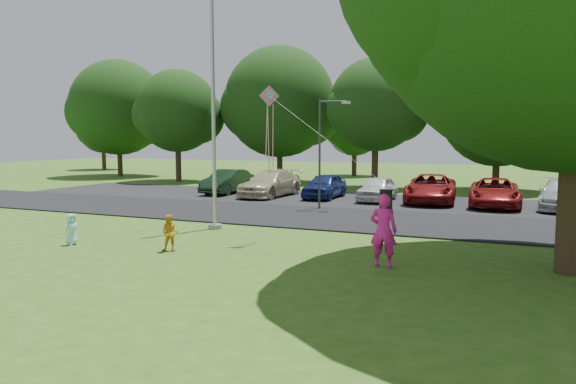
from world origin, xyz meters
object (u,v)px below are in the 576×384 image
at_px(trash_can, 386,200).
at_px(child_blue, 72,229).
at_px(flagpole, 213,116).
at_px(street_lamp, 324,144).
at_px(child_yellow, 170,233).
at_px(woman, 383,231).
at_px(kite, 271,110).

distance_m(trash_can, child_blue, 13.73).
bearing_deg(flagpole, street_lamp, 71.96).
distance_m(child_yellow, child_blue, 3.45).
bearing_deg(child_blue, flagpole, -16.61).
bearing_deg(woman, street_lamp, -65.64).
distance_m(trash_can, child_yellow, 11.83).
bearing_deg(child_blue, woman, -69.20).
height_order(child_blue, kite, kite).
distance_m(trash_can, kite, 9.62).
distance_m(flagpole, child_blue, 6.23).
xyz_separation_m(flagpole, child_blue, (-2.66, -4.28, -3.67)).
bearing_deg(woman, trash_can, -80.96).
distance_m(flagpole, trash_can, 9.44).
xyz_separation_m(flagpole, kite, (2.97, -1.48, 0.06)).
relative_size(trash_can, child_yellow, 0.91).
height_order(flagpole, child_yellow, flagpole).
distance_m(woman, kite, 5.52).
height_order(flagpole, woman, flagpole).
bearing_deg(kite, trash_can, 40.46).
height_order(street_lamp, kite, street_lamp).
bearing_deg(woman, child_yellow, 2.89).
bearing_deg(woman, child_blue, 3.34).
xyz_separation_m(flagpole, trash_can, (4.91, 7.18, -3.66)).
height_order(woman, child_yellow, woman).
bearing_deg(kite, child_yellow, -169.15).
height_order(trash_can, child_blue, trash_can).
distance_m(street_lamp, child_yellow, 10.75).
height_order(child_yellow, kite, kite).
height_order(street_lamp, trash_can, street_lamp).
relative_size(child_yellow, kite, 0.25).
bearing_deg(street_lamp, kite, -94.01).
bearing_deg(woman, kite, -27.04).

